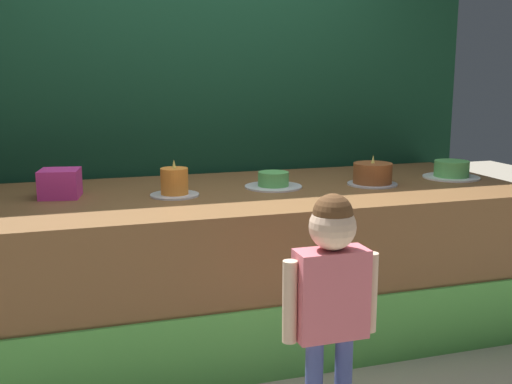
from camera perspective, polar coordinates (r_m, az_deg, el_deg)
The scene contains 9 objects.
ground_plane at distance 3.15m, azimuth 0.27°, elevation -17.02°, with size 12.00×12.00×0.00m, color #ADA38E.
stage_platform at distance 3.53m, azimuth -2.77°, elevation -6.57°, with size 3.41×1.25×0.83m.
curtain_backdrop at distance 4.07m, azimuth -5.50°, elevation 8.66°, with size 3.81×0.08×2.63m, color #113823.
child_figure at distance 2.44m, azimuth 6.91°, elevation -8.57°, with size 0.40×0.18×1.03m.
pink_box at distance 3.40m, azimuth -17.57°, elevation 0.76°, with size 0.20×0.19×0.15m, color #E1389D.
cake_far_left at distance 3.32m, azimuth -7.51°, elevation 0.77°, with size 0.26×0.26×0.20m.
cake_center_left at distance 3.53m, azimuth 1.61°, elevation 1.00°, with size 0.33×0.33×0.09m.
cake_center_right at distance 3.67m, azimuth 10.67°, elevation 1.60°, with size 0.29×0.29×0.18m.
cake_far_right at distance 4.03m, azimuth 17.53°, elevation 1.91°, with size 0.35×0.35×0.11m.
Camera 1 is at (-0.85, -2.64, 1.48)m, focal length 43.51 mm.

